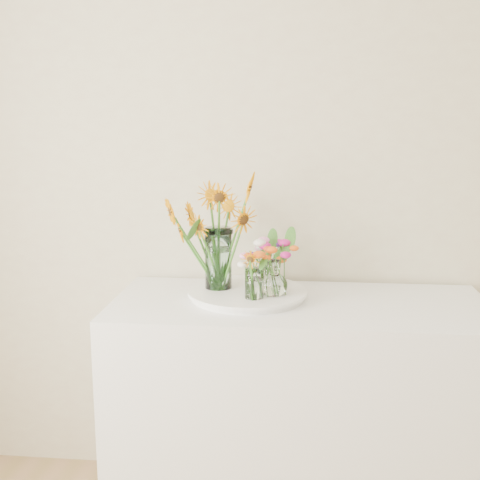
{
  "coord_description": "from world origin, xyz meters",
  "views": [
    {
      "loc": [
        -0.18,
        -0.23,
        1.56
      ],
      "look_at": [
        -0.39,
        1.95,
        1.13
      ],
      "focal_mm": 45.0,
      "sensor_mm": 36.0,
      "label": 1
    }
  ],
  "objects_px": {
    "counter": "(298,414)",
    "small_vase_c": "(270,273)",
    "mason_jar": "(218,259)",
    "small_vase_b": "(275,278)",
    "tray": "(247,295)",
    "small_vase_a": "(254,284)"
  },
  "relations": [
    {
      "from": "small_vase_a",
      "to": "tray",
      "type": "bearing_deg",
      "value": 108.11
    },
    {
      "from": "tray",
      "to": "mason_jar",
      "type": "bearing_deg",
      "value": 167.96
    },
    {
      "from": "small_vase_b",
      "to": "tray",
      "type": "bearing_deg",
      "value": 154.3
    },
    {
      "from": "tray",
      "to": "small_vase_c",
      "type": "xyz_separation_m",
      "value": [
        0.08,
        0.09,
        0.06
      ]
    },
    {
      "from": "mason_jar",
      "to": "small_vase_b",
      "type": "height_order",
      "value": "mason_jar"
    },
    {
      "from": "counter",
      "to": "small_vase_c",
      "type": "distance_m",
      "value": 0.55
    },
    {
      "from": "counter",
      "to": "small_vase_b",
      "type": "xyz_separation_m",
      "value": [
        -0.09,
        -0.01,
        0.54
      ]
    },
    {
      "from": "tray",
      "to": "small_vase_c",
      "type": "distance_m",
      "value": 0.14
    },
    {
      "from": "mason_jar",
      "to": "counter",
      "type": "bearing_deg",
      "value": -10.86
    },
    {
      "from": "counter",
      "to": "tray",
      "type": "height_order",
      "value": "tray"
    },
    {
      "from": "mason_jar",
      "to": "small_vase_b",
      "type": "distance_m",
      "value": 0.24
    },
    {
      "from": "counter",
      "to": "small_vase_a",
      "type": "relative_size",
      "value": 12.09
    },
    {
      "from": "counter",
      "to": "small_vase_a",
      "type": "bearing_deg",
      "value": -158.45
    },
    {
      "from": "counter",
      "to": "tray",
      "type": "relative_size",
      "value": 3.27
    },
    {
      "from": "counter",
      "to": "small_vase_b",
      "type": "distance_m",
      "value": 0.55
    },
    {
      "from": "small_vase_a",
      "to": "counter",
      "type": "bearing_deg",
      "value": 21.55
    },
    {
      "from": "counter",
      "to": "small_vase_c",
      "type": "xyz_separation_m",
      "value": [
        -0.12,
        0.13,
        0.52
      ]
    },
    {
      "from": "mason_jar",
      "to": "small_vase_b",
      "type": "relative_size",
      "value": 1.74
    },
    {
      "from": "tray",
      "to": "mason_jar",
      "type": "height_order",
      "value": "mason_jar"
    },
    {
      "from": "tray",
      "to": "mason_jar",
      "type": "distance_m",
      "value": 0.18
    },
    {
      "from": "mason_jar",
      "to": "small_vase_a",
      "type": "bearing_deg",
      "value": -40.42
    },
    {
      "from": "tray",
      "to": "small_vase_c",
      "type": "relative_size",
      "value": 4.33
    }
  ]
}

